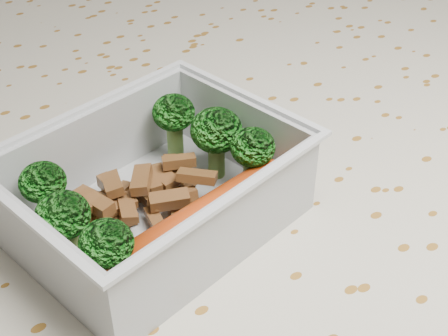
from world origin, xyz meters
TOP-DOWN VIEW (x-y plane):
  - dining_table at (0.00, 0.00)m, footprint 1.40×0.90m
  - tablecloth at (0.00, 0.00)m, footprint 1.46×0.96m
  - lunch_container at (-0.06, 0.00)m, footprint 0.22×0.18m
  - broccoli_florets at (-0.05, 0.01)m, footprint 0.17×0.13m
  - meat_pile at (-0.06, 0.02)m, footprint 0.11×0.07m
  - sausage at (-0.04, -0.04)m, footprint 0.16×0.05m

SIDE VIEW (x-z plane):
  - dining_table at x=0.00m, z-range 0.29..1.04m
  - tablecloth at x=0.00m, z-range 0.62..0.81m
  - meat_pile at x=-0.06m, z-range 0.76..0.79m
  - lunch_container at x=-0.06m, z-range 0.75..0.81m
  - sausage at x=-0.04m, z-range 0.77..0.80m
  - broccoli_florets at x=-0.05m, z-range 0.77..0.83m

